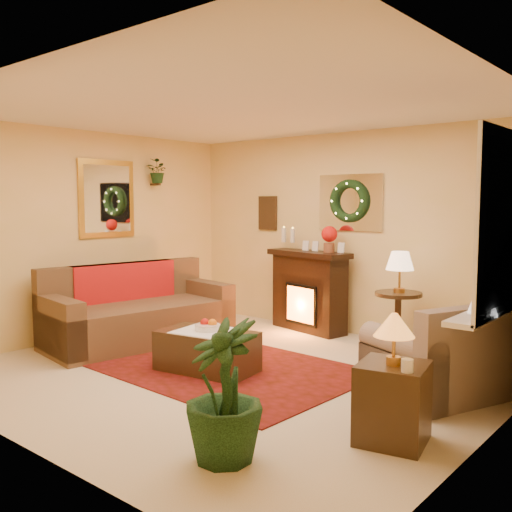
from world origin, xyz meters
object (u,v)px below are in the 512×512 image
Objects in this scene: side_table_round at (398,323)px; end_table_square at (393,405)px; sofa at (139,308)px; fireplace at (309,290)px; loveseat at (454,346)px; coffee_table at (207,351)px.

side_table_round reaches higher than end_table_square.
sofa reaches higher than end_table_square.
fireplace is (1.17, 1.89, 0.12)m from sofa.
fireplace is 2.70m from loveseat.
fireplace is 1.43m from side_table_round.
sofa is 2.26× the size of coffee_table.
end_table_square is (3.65, -0.66, -0.16)m from sofa.
end_table_square is (1.09, -2.31, -0.06)m from side_table_round.
sofa reaches higher than loveseat.
side_table_round is at bearing 1.74° from fireplace.
sofa is 3.64m from loveseat.
end_table_square is at bearing -34.24° from fireplace.
sofa is at bearing 169.72° from end_table_square.
coffee_table is (-1.12, -1.95, -0.12)m from side_table_round.
coffee_table is (-2.21, 0.36, -0.06)m from end_table_square.
coffee_table is (-2.13, -0.99, -0.21)m from loveseat.
end_table_square is at bearing -64.82° from side_table_round.
sofa is 3.05m from side_table_round.
loveseat is at bearing 15.34° from coffee_table.
loveseat reaches higher than side_table_round.
loveseat is 2.14× the size of side_table_round.
sofa is 3.22× the size of side_table_round.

